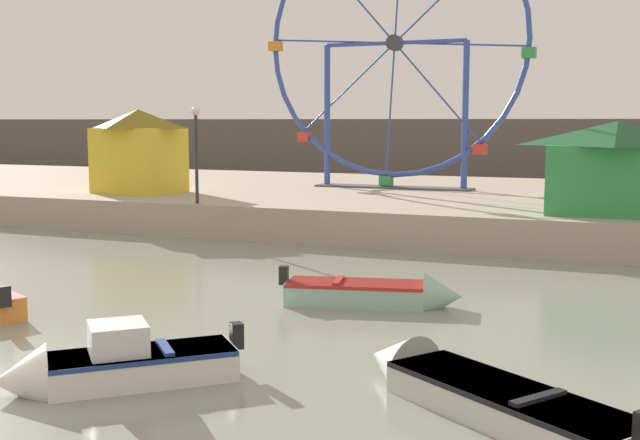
{
  "coord_description": "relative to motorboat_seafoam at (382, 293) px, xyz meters",
  "views": [
    {
      "loc": [
        10.46,
        -9.75,
        4.26
      ],
      "look_at": [
        2.52,
        9.53,
        1.71
      ],
      "focal_mm": 45.43,
      "sensor_mm": 36.0,
      "label": 1
    }
  ],
  "objects": [
    {
      "name": "quay_promenade",
      "position": [
        -4.76,
        17.09,
        0.33
      ],
      "size": [
        110.0,
        18.74,
        1.23
      ],
      "primitive_type": "cube",
      "color": "tan",
      "rests_on": "ground_plane"
    },
    {
      "name": "ferris_wheel_blue_frame",
      "position": [
        -5.19,
        17.57,
        7.21
      ],
      "size": [
        12.3,
        1.2,
        12.48
      ],
      "color": "#334CA8",
      "rests_on": "quay_promenade"
    },
    {
      "name": "carnival_booth_yellow_awning",
      "position": [
        -14.53,
        11.29,
        2.77
      ],
      "size": [
        3.91,
        3.11,
        3.52
      ],
      "rotation": [
        0.0,
        0.0,
        -0.09
      ],
      "color": "yellow",
      "rests_on": "quay_promenade"
    },
    {
      "name": "carnival_booth_green_kiosk",
      "position": [
        4.59,
        10.36,
        2.52
      ],
      "size": [
        4.58,
        3.14,
        3.03
      ],
      "rotation": [
        0.0,
        0.0,
        0.01
      ],
      "color": "#33934C",
      "rests_on": "quay_promenade"
    },
    {
      "name": "distant_town_skyline",
      "position": [
        -4.76,
        37.41,
        1.91
      ],
      "size": [
        140.0,
        3.0,
        4.4
      ],
      "primitive_type": "cube",
      "color": "#564C47",
      "rests_on": "ground_plane"
    },
    {
      "name": "motorboat_white_red_stripe",
      "position": [
        -2.31,
        -7.2,
        0.05
      ],
      "size": [
        3.52,
        3.41,
        1.3
      ],
      "rotation": [
        0.0,
        0.0,
        3.9
      ],
      "color": "silver",
      "rests_on": "ground_plane"
    },
    {
      "name": "promenade_lamp_near",
      "position": [
        -9.83,
        8.18,
        3.29
      ],
      "size": [
        0.32,
        0.32,
        3.54
      ],
      "color": "#2D2D33",
      "rests_on": "quay_promenade"
    },
    {
      "name": "motorboat_seafoam",
      "position": [
        0.0,
        0.0,
        0.0
      ],
      "size": [
        4.31,
        2.01,
        1.13
      ],
      "rotation": [
        0.0,
        0.0,
        0.23
      ],
      "color": "#93BCAD",
      "rests_on": "ground_plane"
    },
    {
      "name": "motorboat_pale_grey",
      "position": [
        3.26,
        -5.89,
        -0.02
      ],
      "size": [
        4.96,
        3.83,
        1.14
      ],
      "rotation": [
        0.0,
        0.0,
        2.56
      ],
      "color": "silver",
      "rests_on": "ground_plane"
    }
  ]
}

